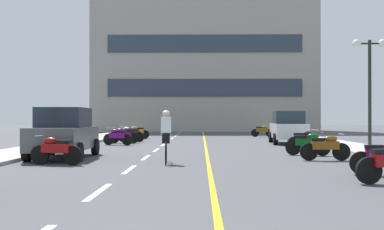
% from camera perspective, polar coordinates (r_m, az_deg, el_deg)
% --- Properties ---
extents(ground_plane, '(140.00, 140.00, 0.00)m').
position_cam_1_polar(ground_plane, '(24.34, 1.04, -3.76)').
color(ground_plane, '#47474C').
extents(curb_left, '(2.40, 72.00, 0.12)m').
position_cam_1_polar(curb_left, '(28.27, -13.74, -3.15)').
color(curb_left, '#A8A8A3').
rests_on(curb_left, ground).
extents(curb_right, '(2.40, 72.00, 0.12)m').
position_cam_1_polar(curb_right, '(28.26, 15.82, -3.15)').
color(curb_right, '#A8A8A3').
rests_on(curb_right, ground).
extents(lane_dash_1, '(0.14, 2.20, 0.01)m').
position_cam_1_polar(lane_dash_1, '(9.62, -11.14, -9.02)').
color(lane_dash_1, silver).
rests_on(lane_dash_1, ground).
extents(lane_dash_2, '(0.14, 2.20, 0.01)m').
position_cam_1_polar(lane_dash_2, '(13.53, -7.53, -6.50)').
color(lane_dash_2, silver).
rests_on(lane_dash_2, ground).
extents(lane_dash_3, '(0.14, 2.20, 0.01)m').
position_cam_1_polar(lane_dash_3, '(17.47, -5.57, -5.10)').
color(lane_dash_3, silver).
rests_on(lane_dash_3, ground).
extents(lane_dash_4, '(0.14, 2.20, 0.01)m').
position_cam_1_polar(lane_dash_4, '(21.44, -4.33, -4.21)').
color(lane_dash_4, silver).
rests_on(lane_dash_4, ground).
extents(lane_dash_5, '(0.14, 2.20, 0.01)m').
position_cam_1_polar(lane_dash_5, '(25.42, -3.48, -3.60)').
color(lane_dash_5, silver).
rests_on(lane_dash_5, ground).
extents(lane_dash_6, '(0.14, 2.20, 0.01)m').
position_cam_1_polar(lane_dash_6, '(29.40, -2.86, -3.16)').
color(lane_dash_6, silver).
rests_on(lane_dash_6, ground).
extents(lane_dash_7, '(0.14, 2.20, 0.01)m').
position_cam_1_polar(lane_dash_7, '(33.39, -2.39, -2.82)').
color(lane_dash_7, silver).
rests_on(lane_dash_7, ground).
extents(lane_dash_8, '(0.14, 2.20, 0.01)m').
position_cam_1_polar(lane_dash_8, '(37.38, -2.02, -2.55)').
color(lane_dash_8, silver).
rests_on(lane_dash_8, ground).
extents(lane_dash_9, '(0.14, 2.20, 0.01)m').
position_cam_1_polar(lane_dash_9, '(41.37, -1.73, -2.34)').
color(lane_dash_9, silver).
rests_on(lane_dash_9, ground).
extents(lane_dash_10, '(0.14, 2.20, 0.01)m').
position_cam_1_polar(lane_dash_10, '(45.36, -1.48, -2.16)').
color(lane_dash_10, silver).
rests_on(lane_dash_10, ground).
extents(lane_dash_11, '(0.14, 2.20, 0.01)m').
position_cam_1_polar(lane_dash_11, '(49.36, -1.28, -2.01)').
color(lane_dash_11, silver).
rests_on(lane_dash_11, ground).
extents(centre_line_yellow, '(0.12, 66.00, 0.01)m').
position_cam_1_polar(centre_line_yellow, '(27.34, 1.57, -3.37)').
color(centre_line_yellow, gold).
rests_on(centre_line_yellow, ground).
extents(office_building, '(23.59, 9.15, 15.03)m').
position_cam_1_polar(office_building, '(53.16, 1.48, 6.22)').
color(office_building, '#9E998E').
rests_on(office_building, ground).
extents(street_lamp_mid, '(1.46, 0.36, 4.68)m').
position_cam_1_polar(street_lamp_mid, '(21.66, 20.56, 5.33)').
color(street_lamp_mid, black).
rests_on(street_lamp_mid, curb_right).
extents(parked_car_near, '(2.01, 4.24, 1.82)m').
position_cam_1_polar(parked_car_near, '(17.71, -15.11, -2.07)').
color(parked_car_near, black).
rests_on(parked_car_near, ground).
extents(parked_car_mid, '(2.12, 4.29, 1.82)m').
position_cam_1_polar(parked_car_mid, '(27.12, 11.49, -1.46)').
color(parked_car_mid, black).
rests_on(parked_car_mid, ground).
extents(motorcycle_4, '(1.69, 0.62, 0.92)m').
position_cam_1_polar(motorcycle_4, '(15.23, -16.01, -4.02)').
color(motorcycle_4, black).
rests_on(motorcycle_4, ground).
extents(motorcycle_5, '(1.70, 0.60, 0.92)m').
position_cam_1_polar(motorcycle_5, '(16.75, 15.73, -3.69)').
color(motorcycle_5, black).
rests_on(motorcycle_5, ground).
extents(motorcycle_6, '(1.64, 0.80, 0.92)m').
position_cam_1_polar(motorcycle_6, '(18.80, 13.76, -3.32)').
color(motorcycle_6, black).
rests_on(motorcycle_6, ground).
extents(motorcycle_7, '(1.64, 0.80, 0.92)m').
position_cam_1_polar(motorcycle_7, '(22.10, 13.33, -2.87)').
color(motorcycle_7, black).
rests_on(motorcycle_7, ground).
extents(motorcycle_8, '(1.65, 0.76, 0.92)m').
position_cam_1_polar(motorcycle_8, '(25.41, -8.92, -2.54)').
color(motorcycle_8, black).
rests_on(motorcycle_8, ground).
extents(motorcycle_9, '(1.70, 0.60, 0.92)m').
position_cam_1_polar(motorcycle_9, '(27.19, -8.21, -2.40)').
color(motorcycle_9, black).
rests_on(motorcycle_9, ground).
extents(motorcycle_10, '(1.67, 0.71, 0.92)m').
position_cam_1_polar(motorcycle_10, '(28.93, -7.36, -2.27)').
color(motorcycle_10, black).
rests_on(motorcycle_10, ground).
extents(motorcycle_11, '(1.70, 0.60, 0.92)m').
position_cam_1_polar(motorcycle_11, '(30.64, -7.53, -2.16)').
color(motorcycle_11, black).
rests_on(motorcycle_11, ground).
extents(motorcycle_12, '(1.69, 0.62, 0.92)m').
position_cam_1_polar(motorcycle_12, '(32.78, -6.66, -2.04)').
color(motorcycle_12, black).
rests_on(motorcycle_12, ground).
extents(motorcycle_13, '(1.68, 0.65, 0.92)m').
position_cam_1_polar(motorcycle_13, '(36.33, 8.46, -1.87)').
color(motorcycle_13, black).
rests_on(motorcycle_13, ground).
extents(cyclist_rider, '(0.42, 1.77, 1.71)m').
position_cam_1_polar(cyclist_rider, '(15.15, -3.14, -2.48)').
color(cyclist_rider, black).
rests_on(cyclist_rider, ground).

